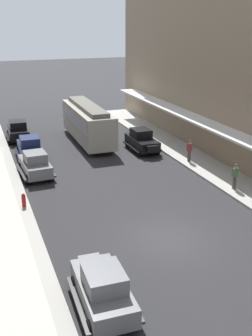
% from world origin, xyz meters
% --- Properties ---
extents(ground_plane, '(200.00, 200.00, 0.00)m').
position_xyz_m(ground_plane, '(0.00, 0.00, 0.00)').
color(ground_plane, '#2D2D30').
extents(sidewalk_left, '(3.00, 60.00, 0.15)m').
position_xyz_m(sidewalk_left, '(-7.50, 0.00, 0.07)').
color(sidewalk_left, '#B7B5AD').
rests_on(sidewalk_left, ground).
extents(parked_car_0, '(2.15, 4.26, 1.84)m').
position_xyz_m(parked_car_0, '(4.53, 14.20, 0.94)').
color(parked_car_0, black).
rests_on(parked_car_0, ground).
extents(parked_car_1, '(2.30, 4.32, 1.84)m').
position_xyz_m(parked_car_1, '(-4.85, 11.31, 0.94)').
color(parked_car_1, slate).
rests_on(parked_car_1, ground).
extents(parked_car_2, '(2.26, 4.30, 1.84)m').
position_xyz_m(parked_car_2, '(-4.70, -3.95, 0.94)').
color(parked_car_2, slate).
rests_on(parked_car_2, ground).
extents(parked_car_3, '(2.24, 4.29, 1.84)m').
position_xyz_m(parked_car_3, '(-4.61, 15.45, 0.94)').
color(parked_car_3, '#19234C').
rests_on(parked_car_3, ground).
extents(parked_car_4, '(2.26, 4.30, 1.84)m').
position_xyz_m(parked_car_4, '(-4.84, 21.28, 0.94)').
color(parked_car_4, black).
rests_on(parked_car_4, ground).
extents(streetcar, '(2.63, 9.63, 3.46)m').
position_xyz_m(streetcar, '(1.01, 18.37, 1.90)').
color(streetcar, '#ADA899').
rests_on(streetcar, ground).
extents(fire_hydrant, '(0.24, 0.24, 0.82)m').
position_xyz_m(fire_hydrant, '(-6.35, 6.18, 0.56)').
color(fire_hydrant, '#B21E19').
rests_on(fire_hydrant, sidewalk_left).
extents(pedestrian_0, '(0.36, 0.28, 1.67)m').
position_xyz_m(pedestrian_0, '(6.79, 4.10, 1.01)').
color(pedestrian_0, '#4C4238').
rests_on(pedestrian_0, sidewalk_right).
extents(pedestrian_3, '(0.36, 0.28, 1.67)m').
position_xyz_m(pedestrian_3, '(6.70, 9.93, 1.01)').
color(pedestrian_3, '#4C4238').
rests_on(pedestrian_3, sidewalk_right).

